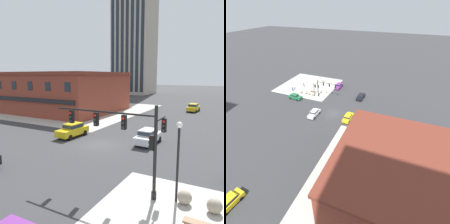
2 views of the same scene
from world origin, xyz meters
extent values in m
plane|color=#38383A|center=(0.00, 0.00, 0.00)|extent=(320.00, 320.00, 0.00)
cube|color=#B7B2A8|center=(16.00, -14.50, 0.00)|extent=(20.00, 19.00, 0.02)
cube|color=#B7B2A8|center=(-20.00, 20.00, 0.00)|extent=(32.00, 32.00, 0.02)
cylinder|color=black|center=(8.74, -8.00, 0.25)|extent=(0.32, 0.32, 0.50)
cylinder|color=black|center=(8.74, -8.00, 2.90)|extent=(0.20, 0.20, 5.80)
cylinder|color=black|center=(5.03, -8.00, 5.15)|extent=(7.42, 0.12, 0.12)
cylinder|color=black|center=(8.74, -7.10, 4.85)|extent=(0.11, 1.80, 0.11)
cube|color=black|center=(6.68, -8.00, 4.60)|extent=(0.28, 0.28, 0.90)
sphere|color=red|center=(6.68, -8.16, 4.88)|extent=(0.18, 0.18, 0.18)
sphere|color=#282828|center=(6.68, -8.16, 4.60)|extent=(0.18, 0.18, 0.18)
sphere|color=#282828|center=(6.68, -8.16, 4.32)|extent=(0.18, 0.18, 0.18)
cube|color=black|center=(4.62, -8.00, 4.60)|extent=(0.28, 0.28, 0.90)
sphere|color=red|center=(4.62, -8.16, 4.88)|extent=(0.18, 0.18, 0.18)
sphere|color=#282828|center=(4.62, -8.16, 4.60)|extent=(0.18, 0.18, 0.18)
sphere|color=#282828|center=(4.62, -8.16, 4.32)|extent=(0.18, 0.18, 0.18)
cube|color=black|center=(2.56, -8.00, 4.60)|extent=(0.28, 0.28, 0.90)
sphere|color=red|center=(2.56, -8.16, 4.88)|extent=(0.18, 0.18, 0.18)
sphere|color=#282828|center=(2.56, -8.16, 4.60)|extent=(0.18, 0.18, 0.18)
sphere|color=#282828|center=(2.56, -8.16, 4.32)|extent=(0.18, 0.18, 0.18)
cube|color=black|center=(8.54, -8.00, 3.55)|extent=(0.28, 0.28, 0.90)
sphere|color=red|center=(8.38, -8.00, 3.83)|extent=(0.18, 0.18, 0.18)
sphere|color=#282828|center=(8.38, -8.00, 3.55)|extent=(0.18, 0.18, 0.18)
sphere|color=#282828|center=(8.38, -8.00, 3.27)|extent=(0.18, 0.18, 0.18)
cube|color=black|center=(8.74, -6.30, 4.30)|extent=(0.28, 0.28, 0.90)
sphere|color=red|center=(8.74, -6.46, 4.58)|extent=(0.18, 0.18, 0.18)
sphere|color=#282828|center=(8.74, -6.46, 4.30)|extent=(0.18, 0.18, 0.18)
sphere|color=#282828|center=(8.74, -6.46, 4.02)|extent=(0.18, 0.18, 0.18)
sphere|color=gray|center=(10.50, -7.62, 0.42)|extent=(0.83, 0.83, 0.83)
sphere|color=gray|center=(12.13, -7.76, 0.42)|extent=(0.83, 0.83, 0.83)
sphere|color=gray|center=(13.44, -7.85, 0.42)|extent=(0.83, 0.83, 0.83)
sphere|color=gray|center=(15.16, -7.76, 0.42)|extent=(0.83, 0.83, 0.83)
cube|color=#8E6B4C|center=(11.78, -9.84, 0.44)|extent=(1.81, 0.52, 0.10)
cube|color=gray|center=(11.08, -9.83, 0.20)|extent=(0.25, 0.41, 0.39)
cube|color=gray|center=(12.48, -9.86, 0.20)|extent=(0.25, 0.41, 0.39)
cylinder|color=gray|center=(12.43, -19.06, 0.44)|extent=(0.13, 0.13, 0.88)
cylinder|color=gray|center=(12.61, -19.04, 0.44)|extent=(0.13, 0.13, 0.88)
cube|color=white|center=(12.52, -19.05, 1.19)|extent=(0.36, 0.24, 0.62)
cylinder|color=white|center=(12.29, -19.07, 1.22)|extent=(0.09, 0.09, 0.59)
cylinder|color=white|center=(12.75, -19.02, 1.22)|extent=(0.09, 0.09, 0.59)
sphere|color=#997051|center=(12.52, -19.05, 1.64)|extent=(0.24, 0.24, 0.24)
cylinder|color=gray|center=(17.08, -12.69, 0.39)|extent=(0.13, 0.13, 0.78)
cylinder|color=gray|center=(17.10, -12.51, 0.39)|extent=(0.13, 0.13, 0.78)
cube|color=red|center=(17.09, -12.60, 1.05)|extent=(0.24, 0.36, 0.55)
cylinder|color=red|center=(17.06, -12.83, 1.08)|extent=(0.09, 0.09, 0.52)
cylinder|color=red|center=(17.12, -12.37, 1.08)|extent=(0.09, 0.09, 0.52)
sphere|color=#997051|center=(17.09, -12.60, 1.46)|extent=(0.21, 0.21, 0.21)
cylinder|color=#232847|center=(19.25, -9.65, 0.41)|extent=(0.13, 0.13, 0.81)
cylinder|color=#232847|center=(19.36, -9.79, 0.41)|extent=(0.13, 0.13, 0.81)
cube|color=white|center=(19.31, -9.72, 1.10)|extent=(0.37, 0.39, 0.57)
cylinder|color=white|center=(19.16, -9.55, 1.13)|extent=(0.09, 0.09, 0.55)
cylinder|color=white|center=(19.45, -9.90, 1.13)|extent=(0.09, 0.09, 0.55)
sphere|color=brown|center=(19.31, -9.72, 1.52)|extent=(0.22, 0.22, 0.22)
cylinder|color=#232847|center=(18.85, -8.23, 0.38)|extent=(0.13, 0.13, 0.77)
cylinder|color=#232847|center=(19.02, -8.17, 0.38)|extent=(0.13, 0.13, 0.77)
cube|color=blue|center=(18.93, -8.20, 1.04)|extent=(0.39, 0.30, 0.54)
cylinder|color=blue|center=(18.72, -8.27, 1.07)|extent=(0.09, 0.09, 0.52)
cylinder|color=blue|center=(19.15, -8.12, 1.07)|extent=(0.09, 0.09, 0.52)
sphere|color=beige|center=(18.93, -8.20, 1.45)|extent=(0.21, 0.21, 0.21)
cylinder|color=black|center=(10.00, -7.60, 2.26)|extent=(0.14, 0.14, 4.53)
sphere|color=white|center=(10.00, -7.60, 4.71)|extent=(0.36, 0.36, 0.36)
cube|color=gold|center=(-4.79, 1.12, 0.70)|extent=(1.98, 4.48, 0.76)
cube|color=gold|center=(-4.78, 1.27, 1.38)|extent=(1.60, 2.19, 0.60)
cube|color=#232D38|center=(-4.78, 1.27, 1.38)|extent=(1.64, 2.28, 0.40)
cylinder|color=black|center=(-4.02, -0.29, 0.32)|extent=(0.25, 0.65, 0.64)
cylinder|color=black|center=(-5.69, -0.20, 0.32)|extent=(0.25, 0.65, 0.64)
cylinder|color=black|center=(-3.88, 2.44, 0.32)|extent=(0.25, 0.65, 0.64)
cylinder|color=black|center=(-5.55, 2.52, 0.32)|extent=(0.25, 0.65, 0.64)
cube|color=#7A3389|center=(4.84, -16.48, 0.70)|extent=(1.87, 4.44, 0.76)
cube|color=#7A3389|center=(4.84, -16.63, 1.38)|extent=(1.55, 2.15, 0.60)
cube|color=#232D38|center=(4.84, -16.63, 1.38)|extent=(1.59, 2.24, 0.40)
cylinder|color=black|center=(3.97, -15.14, 0.32)|extent=(0.24, 0.65, 0.64)
cylinder|color=black|center=(5.64, -15.10, 0.32)|extent=(0.24, 0.65, 0.64)
cylinder|color=black|center=(4.04, -17.87, 0.32)|extent=(0.24, 0.65, 0.64)
cylinder|color=black|center=(5.71, -17.83, 0.32)|extent=(0.24, 0.65, 0.64)
cube|color=black|center=(-4.78, -11.48, 0.70)|extent=(2.08, 4.52, 0.76)
cube|color=black|center=(-4.77, -11.33, 1.38)|extent=(1.65, 2.22, 0.60)
cube|color=#232D38|center=(-4.77, -11.33, 1.38)|extent=(1.69, 2.31, 0.40)
cylinder|color=black|center=(-4.05, -12.90, 0.32)|extent=(0.27, 0.65, 0.64)
cylinder|color=black|center=(-5.71, -12.78, 0.32)|extent=(0.27, 0.65, 0.64)
cylinder|color=black|center=(-3.84, -10.18, 0.32)|extent=(0.27, 0.65, 0.64)
cylinder|color=black|center=(-5.51, -10.06, 0.32)|extent=(0.27, 0.65, 0.64)
cube|color=gold|center=(4.72, 29.23, 0.70)|extent=(2.10, 4.53, 0.76)
cube|color=gold|center=(4.70, 29.08, 1.38)|extent=(1.66, 2.22, 0.60)
cube|color=#232D38|center=(4.70, 29.08, 1.38)|extent=(1.70, 2.31, 0.40)
cylinder|color=black|center=(3.77, 27.93, 0.32)|extent=(0.27, 0.66, 0.64)
cylinder|color=black|center=(5.44, 27.80, 0.32)|extent=(0.27, 0.66, 0.64)
cube|color=#1E6B3D|center=(14.74, -3.53, 0.70)|extent=(4.52, 2.09, 0.76)
cube|color=#1E6B3D|center=(14.89, -3.54, 1.38)|extent=(2.22, 1.65, 0.60)
cube|color=#232D38|center=(14.89, -3.54, 1.38)|extent=(2.31, 1.69, 0.40)
cylinder|color=black|center=(13.32, -4.26, 0.32)|extent=(0.65, 0.27, 0.64)
cylinder|color=black|center=(13.44, -2.59, 0.32)|extent=(0.65, 0.27, 0.64)
cylinder|color=black|center=(16.04, -4.47, 0.32)|extent=(0.65, 0.27, 0.64)
cylinder|color=black|center=(16.16, -2.80, 0.32)|extent=(0.65, 0.27, 0.64)
cube|color=silver|center=(4.43, 2.79, 0.70)|extent=(1.87, 4.44, 0.76)
cube|color=silver|center=(4.43, 2.64, 1.38)|extent=(1.55, 2.15, 0.60)
cube|color=#232D38|center=(4.43, 2.64, 1.38)|extent=(1.59, 2.24, 0.40)
cylinder|color=black|center=(3.63, 4.18, 0.32)|extent=(0.24, 0.65, 0.64)
cylinder|color=black|center=(5.30, 4.13, 0.32)|extent=(0.24, 0.65, 0.64)
cylinder|color=black|center=(3.56, 1.45, 0.32)|extent=(0.24, 0.65, 0.64)
cylinder|color=black|center=(5.23, 1.41, 0.32)|extent=(0.24, 0.65, 0.64)
cube|color=brown|center=(-21.64, 17.57, 3.78)|extent=(25.29, 19.13, 7.56)
cube|color=brown|center=(-21.64, 17.57, 7.86)|extent=(25.79, 19.52, 0.60)
cube|color=black|center=(-21.64, 7.88, 3.21)|extent=(24.02, 0.24, 0.70)
cube|color=#1E2833|center=(-23.75, 7.96, 5.67)|extent=(1.10, 0.08, 1.50)
cube|color=#1E2833|center=(-19.54, 7.96, 5.67)|extent=(1.10, 0.08, 1.50)
cube|color=#1E2833|center=(-15.32, 7.96, 5.67)|extent=(1.10, 0.08, 1.50)
cube|color=#1E2833|center=(-11.11, 7.96, 5.67)|extent=(1.10, 0.08, 1.50)
camera|label=1|loc=(12.83, -20.69, 7.50)|focal=36.91mm
camera|label=2|loc=(-15.91, 36.02, 26.30)|focal=27.14mm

